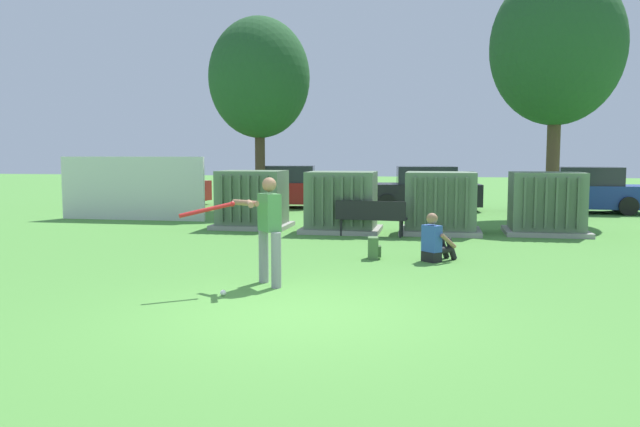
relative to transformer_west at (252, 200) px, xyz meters
name	(u,v)px	position (x,y,z in m)	size (l,w,h in m)	color
ground_plane	(296,314)	(3.34, -9.19, -0.79)	(96.00, 96.00, 0.00)	#51933D
fence_panel	(132,188)	(-4.34, 1.31, 0.21)	(4.80, 0.12, 2.00)	silver
transformer_west	(252,200)	(0.00, 0.00, 0.00)	(2.10, 1.70, 1.62)	#9E9B93
transformer_mid_west	(342,203)	(2.62, -0.44, 0.00)	(2.10, 1.70, 1.62)	#9E9B93
transformer_mid_east	(440,204)	(5.24, -0.28, 0.00)	(2.10, 1.70, 1.62)	#9E9B93
transformer_east	(546,204)	(7.95, 0.05, 0.00)	(2.10, 1.70, 1.62)	#9E9B93
park_bench	(371,216)	(3.50, -1.26, -0.25)	(1.83, 0.57, 0.92)	black
batter	(266,225)	(2.47, -7.50, 0.19)	(1.39, 1.24, 1.74)	gray
sports_ball	(223,293)	(2.03, -8.35, -0.74)	(0.09, 0.09, 0.09)	white
seated_spectator	(435,242)	(5.13, -4.70, -0.41)	(0.73, 0.75, 0.96)	black
backpack	(374,248)	(3.92, -4.65, -0.57)	(0.29, 0.34, 0.44)	#4C723F
tree_left	(259,78)	(-1.28, 5.31, 4.02)	(3.67, 3.67, 7.01)	#4C3828
tree_center_left	(557,48)	(8.76, 4.06, 4.62)	(4.12, 4.12, 7.88)	brown
parked_car_leftmost	(157,186)	(-6.14, 6.96, -0.04)	(4.38, 2.30, 1.62)	maroon
parked_car_left_of_center	(284,188)	(-0.71, 6.63, -0.04)	(4.40, 2.36, 1.62)	maroon
parked_car_right_of_center	(423,190)	(4.61, 6.45, -0.04)	(4.36, 2.27, 1.62)	black
parked_car_rightmost	(584,191)	(10.27, 6.53, -0.04)	(4.23, 1.98, 1.62)	navy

